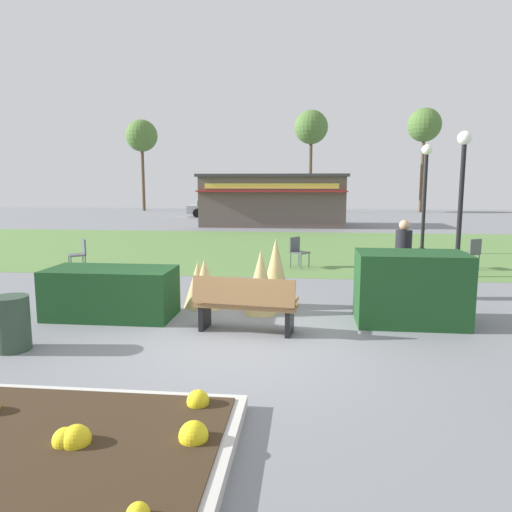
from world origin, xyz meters
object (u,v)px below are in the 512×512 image
(park_bench, at_px, (245,304))
(tree_center_bg, at_px, (424,126))
(cafe_chair_east, at_px, (298,250))
(person_strolling, at_px, (403,259))
(cafe_chair_west, at_px, (80,252))
(parked_car_center_slot, at_px, (286,208))
(food_kiosk, at_px, (273,200))
(tree_left_bg, at_px, (142,136))
(lamppost_far, at_px, (425,185))
(cafe_chair_center, at_px, (472,251))
(parked_car_west_slot, at_px, (216,208))
(tree_right_bg, at_px, (311,128))
(lamppost_mid, at_px, (462,185))
(trash_bin, at_px, (12,323))

(park_bench, distance_m, tree_center_bg, 37.31)
(cafe_chair_east, height_order, person_strolling, person_strolling)
(cafe_chair_west, bearing_deg, parked_car_center_slot, 77.85)
(food_kiosk, xyz_separation_m, tree_left_bg, (-12.77, 14.31, 5.06))
(lamppost_far, height_order, tree_left_bg, tree_left_bg)
(food_kiosk, height_order, cafe_chair_west, food_kiosk)
(cafe_chair_west, relative_size, cafe_chair_center, 1.00)
(cafe_chair_center, bearing_deg, parked_car_west_slot, 118.57)
(cafe_chair_west, xyz_separation_m, tree_left_bg, (-8.38, 29.65, 6.03))
(tree_right_bg, bearing_deg, cafe_chair_west, -102.88)
(person_strolling, bearing_deg, lamppost_mid, 66.33)
(park_bench, bearing_deg, tree_center_bg, 73.19)
(lamppost_far, bearing_deg, food_kiosk, 118.94)
(cafe_chair_center, bearing_deg, lamppost_mid, -122.33)
(lamppost_mid, bearing_deg, cafe_chair_east, 166.62)
(tree_left_bg, bearing_deg, tree_right_bg, -3.59)
(parked_car_center_slot, height_order, tree_right_bg, tree_right_bg)
(food_kiosk, xyz_separation_m, tree_right_bg, (2.18, 13.37, 5.51))
(lamppost_far, xyz_separation_m, cafe_chair_east, (-4.30, -3.31, -1.86))
(lamppost_mid, bearing_deg, lamppost_far, 88.85)
(cafe_chair_east, relative_size, person_strolling, 0.53)
(tree_left_bg, height_order, tree_center_bg, tree_center_bg)
(lamppost_mid, relative_size, tree_left_bg, 0.47)
(lamppost_mid, xyz_separation_m, tree_right_bg, (-3.76, 28.57, 4.61))
(park_bench, relative_size, lamppost_mid, 0.47)
(park_bench, xyz_separation_m, tree_left_bg, (-13.77, 34.86, 6.08))
(tree_right_bg, bearing_deg, lamppost_mid, -82.51)
(lamppost_far, distance_m, cafe_chair_center, 3.69)
(cafe_chair_west, xyz_separation_m, tree_center_bg, (16.00, 29.92, 6.67))
(food_kiosk, xyz_separation_m, parked_car_center_slot, (0.41, 6.97, -0.85))
(tree_left_bg, distance_m, tree_right_bg, 14.98)
(cafe_chair_east, xyz_separation_m, tree_right_bg, (0.45, 27.57, 6.47))
(lamppost_far, xyz_separation_m, tree_center_bg, (5.60, 25.47, 4.81))
(food_kiosk, height_order, parked_car_west_slot, food_kiosk)
(lamppost_mid, relative_size, tree_center_bg, 0.43)
(trash_bin, bearing_deg, tree_right_bg, 82.71)
(trash_bin, height_order, cafe_chair_west, cafe_chair_west)
(tree_right_bg, bearing_deg, park_bench, -91.98)
(person_strolling, bearing_deg, trash_bin, -136.11)
(lamppost_mid, relative_size, trash_bin, 4.64)
(cafe_chair_center, height_order, tree_right_bg, tree_right_bg)
(parked_car_center_slot, distance_m, tree_center_bg, 15.05)
(tree_left_bg, xyz_separation_m, tree_center_bg, (24.39, 0.27, 0.64))
(lamppost_mid, bearing_deg, tree_left_bg, 122.37)
(parked_car_west_slot, height_order, tree_center_bg, tree_center_bg)
(cafe_chair_east, distance_m, person_strolling, 4.32)
(cafe_chair_east, xyz_separation_m, person_strolling, (2.30, -3.64, 0.33))
(person_strolling, relative_size, tree_left_bg, 0.21)
(lamppost_mid, relative_size, parked_car_west_slot, 0.87)
(person_strolling, bearing_deg, tree_left_bg, 129.76)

